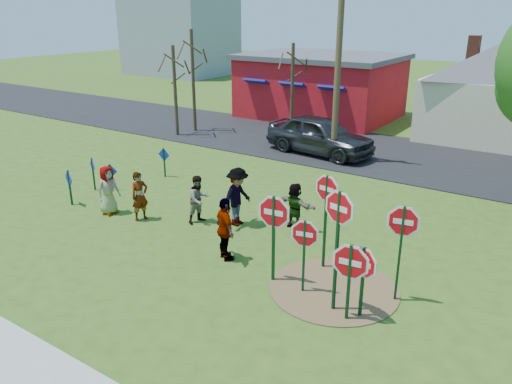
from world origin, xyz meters
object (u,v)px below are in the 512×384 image
(stop_sign_c, at_px, (338,224))
(person_b, at_px, (140,196))
(stop_sign_b, at_px, (327,198))
(utility_pole, at_px, (338,60))
(stop_sign_a, at_px, (274,220))
(stop_sign_d, at_px, (402,230))
(suv, at_px, (320,135))
(person_a, at_px, (108,190))

(stop_sign_c, xyz_separation_m, person_b, (-7.56, 1.29, -1.35))
(stop_sign_b, xyz_separation_m, utility_pole, (-4.05, 9.12, 2.53))
(stop_sign_a, bearing_deg, stop_sign_b, 52.79)
(stop_sign_c, relative_size, stop_sign_d, 1.20)
(stop_sign_a, height_order, utility_pole, utility_pole)
(stop_sign_c, height_order, utility_pole, utility_pole)
(stop_sign_a, distance_m, utility_pole, 11.33)
(stop_sign_c, relative_size, utility_pole, 0.36)
(suv, bearing_deg, stop_sign_d, -137.74)
(stop_sign_a, distance_m, stop_sign_d, 3.04)
(stop_sign_d, bearing_deg, stop_sign_b, 155.98)
(suv, bearing_deg, stop_sign_a, -151.44)
(stop_sign_a, xyz_separation_m, utility_pole, (-3.29, 10.46, 2.84))
(stop_sign_d, bearing_deg, utility_pole, 111.90)
(stop_sign_d, relative_size, person_b, 1.55)
(stop_sign_b, xyz_separation_m, person_a, (-7.76, -0.59, -1.16))
(stop_sign_c, height_order, stop_sign_d, stop_sign_c)
(stop_sign_d, bearing_deg, person_a, 169.60)
(person_a, relative_size, utility_pole, 0.19)
(stop_sign_d, height_order, utility_pole, utility_pole)
(person_a, xyz_separation_m, utility_pole, (3.71, 9.72, 3.69))
(stop_sign_c, bearing_deg, stop_sign_a, -176.46)
(stop_sign_a, distance_m, person_a, 7.09)
(person_b, distance_m, suv, 10.44)
(stop_sign_b, xyz_separation_m, stop_sign_c, (1.10, -1.69, 0.17))
(stop_sign_a, relative_size, stop_sign_d, 0.96)
(stop_sign_d, relative_size, person_a, 1.53)
(stop_sign_a, distance_m, person_b, 5.84)
(person_a, bearing_deg, person_b, -76.37)
(stop_sign_b, distance_m, utility_pole, 10.30)
(stop_sign_b, bearing_deg, stop_sign_d, -1.21)
(stop_sign_d, height_order, person_b, stop_sign_d)
(stop_sign_b, height_order, stop_sign_d, stop_sign_b)
(person_b, xyz_separation_m, suv, (1.29, 10.35, 0.12))
(person_b, bearing_deg, utility_pole, -0.84)
(stop_sign_b, height_order, person_b, stop_sign_b)
(stop_sign_c, relative_size, suv, 0.58)
(stop_sign_b, xyz_separation_m, suv, (-5.16, 9.95, -1.05))
(person_a, xyz_separation_m, person_b, (1.30, 0.19, -0.01))
(person_a, relative_size, person_b, 1.02)
(stop_sign_c, height_order, suv, stop_sign_c)
(person_a, bearing_deg, stop_sign_c, -91.71)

